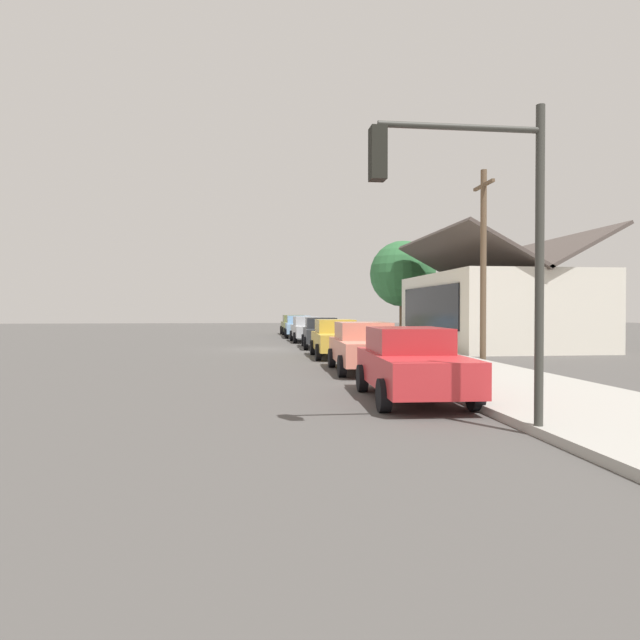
% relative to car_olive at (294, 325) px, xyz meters
% --- Properties ---
extents(ground_plane, '(120.00, 120.00, 0.00)m').
position_rel_car_olive_xyz_m(ground_plane, '(17.54, -2.64, -0.82)').
color(ground_plane, '#4C4947').
extents(sidewalk_curb, '(60.00, 4.20, 0.16)m').
position_rel_car_olive_xyz_m(sidewalk_curb, '(17.54, 2.96, -0.74)').
color(sidewalk_curb, '#A3A099').
rests_on(sidewalk_curb, ground).
extents(car_olive, '(4.46, 2.09, 1.59)m').
position_rel_car_olive_xyz_m(car_olive, '(0.00, 0.00, 0.00)').
color(car_olive, olive).
rests_on(car_olive, ground).
extents(car_skyblue, '(4.84, 2.24, 1.59)m').
position_rel_car_olive_xyz_m(car_skyblue, '(5.24, -0.02, 0.00)').
color(car_skyblue, '#8CB7E0').
rests_on(car_skyblue, ground).
extents(car_silver, '(4.86, 1.96, 1.59)m').
position_rel_car_olive_xyz_m(car_silver, '(10.96, -0.00, 0.00)').
color(car_silver, silver).
rests_on(car_silver, ground).
extents(car_charcoal, '(4.78, 2.19, 1.59)m').
position_rel_car_olive_xyz_m(car_charcoal, '(16.78, 0.18, -0.00)').
color(car_charcoal, '#2D3035').
rests_on(car_charcoal, ground).
extents(car_mustard, '(4.57, 2.07, 1.59)m').
position_rel_car_olive_xyz_m(car_mustard, '(22.89, 0.04, -0.00)').
color(car_mustard, gold).
rests_on(car_mustard, ground).
extents(car_coral, '(4.77, 2.23, 1.59)m').
position_rel_car_olive_xyz_m(car_coral, '(28.50, 0.13, 0.00)').
color(car_coral, '#EA8C75').
rests_on(car_coral, ground).
extents(car_cherry, '(4.62, 2.21, 1.59)m').
position_rel_car_olive_xyz_m(car_cherry, '(34.34, -0.00, -0.00)').
color(car_cherry, red).
rests_on(car_cherry, ground).
extents(storefront_building, '(11.46, 7.53, 5.94)m').
position_rel_car_olive_xyz_m(storefront_building, '(17.88, 9.34, 1.27)').
color(storefront_building, silver).
rests_on(storefront_building, ground).
extents(shade_tree, '(4.35, 4.35, 6.59)m').
position_rel_car_olive_xyz_m(shade_tree, '(9.94, 6.49, 3.58)').
color(shade_tree, brown).
rests_on(shade_tree, ground).
extents(traffic_light_main, '(0.37, 2.79, 5.20)m').
position_rel_car_olive_xyz_m(traffic_light_main, '(38.12, -0.10, 2.68)').
color(traffic_light_main, '#383833').
rests_on(traffic_light_main, ground).
extents(utility_pole_wooden, '(1.80, 0.24, 7.50)m').
position_rel_car_olive_xyz_m(utility_pole_wooden, '(25.19, 5.56, 3.11)').
color(utility_pole_wooden, brown).
rests_on(utility_pole_wooden, ground).
extents(fire_hydrant_red, '(0.22, 0.22, 0.71)m').
position_rel_car_olive_xyz_m(fire_hydrant_red, '(15.94, 1.56, -0.32)').
color(fire_hydrant_red, red).
rests_on(fire_hydrant_red, sidewalk_curb).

